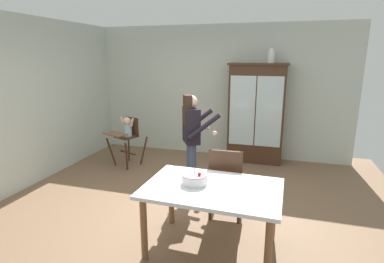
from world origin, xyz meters
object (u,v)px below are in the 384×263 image
(birthday_cake, at_px, (195,179))
(dining_chair_far_side, at_px, (226,179))
(high_chair_with_toddler, at_px, (127,132))
(ceramic_vase, at_px, (271,56))
(adult_person, at_px, (192,133))
(china_cabinet, at_px, (256,113))
(dining_table, at_px, (212,195))

(birthday_cake, distance_m, dining_chair_far_side, 0.73)
(high_chair_with_toddler, xyz_separation_m, dining_chair_far_side, (2.18, -1.46, -0.10))
(ceramic_vase, bearing_deg, adult_person, -119.06)
(adult_person, bearing_deg, birthday_cake, 168.90)
(ceramic_vase, bearing_deg, dining_chair_far_side, -98.74)
(ceramic_vase, xyz_separation_m, birthday_cake, (-0.60, -3.07, -1.27))
(dining_chair_far_side, bearing_deg, birthday_cake, 68.38)
(china_cabinet, relative_size, dining_chair_far_side, 2.03)
(china_cabinet, bearing_deg, high_chair_with_toddler, -157.86)
(china_cabinet, relative_size, ceramic_vase, 7.22)
(ceramic_vase, distance_m, high_chair_with_toddler, 3.07)
(adult_person, xyz_separation_m, dining_chair_far_side, (0.63, -0.61, -0.41))
(high_chair_with_toddler, bearing_deg, china_cabinet, 42.84)
(birthday_cake, relative_size, dining_chair_far_side, 0.29)
(china_cabinet, height_order, dining_table, china_cabinet)
(high_chair_with_toddler, xyz_separation_m, dining_table, (2.16, -2.15, -0.01))
(high_chair_with_toddler, height_order, birthday_cake, high_chair_with_toddler)
(dining_table, bearing_deg, dining_chair_far_side, 87.85)
(china_cabinet, bearing_deg, dining_chair_far_side, -93.59)
(dining_table, distance_m, dining_chair_far_side, 0.69)
(ceramic_vase, bearing_deg, high_chair_with_toddler, -159.53)
(high_chair_with_toddler, bearing_deg, adult_person, -8.20)
(china_cabinet, height_order, high_chair_with_toddler, china_cabinet)
(china_cabinet, xyz_separation_m, adult_person, (-0.79, -1.81, -0.01))
(adult_person, distance_m, dining_table, 1.47)
(china_cabinet, relative_size, high_chair_with_toddler, 2.05)
(ceramic_vase, relative_size, dining_chair_far_side, 0.28)
(ceramic_vase, height_order, adult_person, ceramic_vase)
(china_cabinet, xyz_separation_m, dining_table, (-0.18, -3.10, -0.34))
(high_chair_with_toddler, height_order, dining_chair_far_side, dining_chair_far_side)
(dining_chair_far_side, bearing_deg, adult_person, -46.15)
(adult_person, distance_m, dining_chair_far_side, 0.97)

